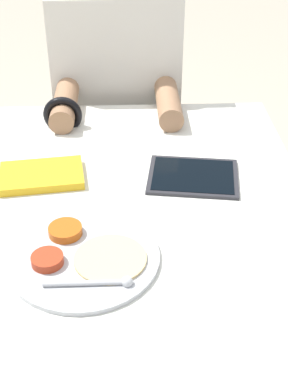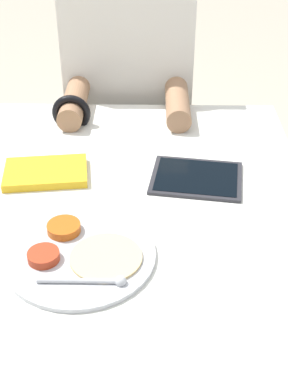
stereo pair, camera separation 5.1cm
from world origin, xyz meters
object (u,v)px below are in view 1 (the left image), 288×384
object	(u,v)px
red_notebook	(42,176)
person_diner	(119,134)
tablet_device	(193,176)
thali_tray	(83,256)

from	to	relation	value
red_notebook	person_diner	distance (m)	0.61
tablet_device	person_diner	distance (m)	0.62
red_notebook	person_diner	xyz separation A→B (m)	(0.18, 0.55, -0.19)
tablet_device	thali_tray	bearing A→B (deg)	-131.34
thali_tray	tablet_device	bearing A→B (deg)	48.66
thali_tray	person_diner	world-z (taller)	person_diner
red_notebook	thali_tray	bearing A→B (deg)	-68.36
red_notebook	person_diner	world-z (taller)	person_diner
thali_tray	tablet_device	xyz separation A→B (m)	(0.25, 0.28, -0.00)
thali_tray	tablet_device	size ratio (longest dim) A/B	1.27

